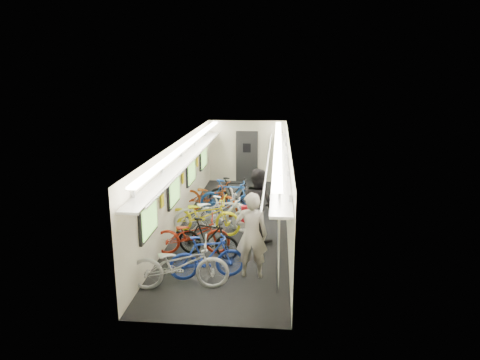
% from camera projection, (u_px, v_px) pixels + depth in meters
% --- Properties ---
extents(train_car_shell, '(10.00, 10.00, 10.00)m').
position_uv_depth(train_car_shell, '(224.00, 162.00, 12.45)').
color(train_car_shell, black).
rests_on(train_car_shell, ground).
extents(bicycle_0, '(2.04, 0.94, 1.03)m').
position_uv_depth(bicycle_0, '(179.00, 265.00, 8.43)').
color(bicycle_0, '#ACABB0').
rests_on(bicycle_0, ground).
extents(bicycle_1, '(1.65, 0.85, 0.95)m').
position_uv_depth(bicycle_1, '(207.00, 257.00, 8.86)').
color(bicycle_1, '#1B34A2').
rests_on(bicycle_1, ground).
extents(bicycle_2, '(1.86, 0.84, 0.94)m').
position_uv_depth(bicycle_2, '(192.00, 235.00, 10.09)').
color(bicycle_2, maroon).
rests_on(bicycle_2, ground).
extents(bicycle_3, '(1.62, 0.85, 0.94)m').
position_uv_depth(bicycle_3, '(208.00, 238.00, 9.91)').
color(bicycle_3, black).
rests_on(bicycle_3, ground).
extents(bicycle_4, '(2.09, 0.97, 1.06)m').
position_uv_depth(bicycle_4, '(204.00, 215.00, 11.31)').
color(bicycle_4, yellow).
rests_on(bicycle_4, ground).
extents(bicycle_5, '(1.67, 0.75, 0.97)m').
position_uv_depth(bicycle_5, '(226.00, 214.00, 11.56)').
color(bicycle_5, white).
rests_on(bicycle_5, ground).
extents(bicycle_6, '(2.24, 1.38, 1.11)m').
position_uv_depth(bicycle_6, '(213.00, 212.00, 11.49)').
color(bicycle_6, silver).
rests_on(bicycle_6, ground).
extents(bicycle_7, '(1.90, 0.73, 1.11)m').
position_uv_depth(bicycle_7, '(230.00, 198.00, 12.75)').
color(bicycle_7, '#184293').
rests_on(bicycle_7, ground).
extents(bicycle_8, '(2.06, 1.43, 1.02)m').
position_uv_depth(bicycle_8, '(210.00, 197.00, 12.96)').
color(bicycle_8, '#943910').
rests_on(bicycle_8, ground).
extents(bicycle_9, '(1.61, 0.50, 0.96)m').
position_uv_depth(bicycle_9, '(234.00, 192.00, 13.65)').
color(bicycle_9, black).
rests_on(bicycle_9, ground).
extents(passenger_near, '(0.69, 0.46, 1.84)m').
position_uv_depth(passenger_near, '(252.00, 235.00, 8.86)').
color(passenger_near, gray).
rests_on(passenger_near, ground).
extents(passenger_mid, '(1.16, 1.14, 1.88)m').
position_uv_depth(passenger_mid, '(258.00, 205.00, 10.83)').
color(passenger_mid, black).
rests_on(passenger_mid, ground).
extents(backpack, '(0.28, 0.19, 0.38)m').
position_uv_depth(backpack, '(247.00, 215.00, 9.03)').
color(backpack, '#A7101A').
rests_on(backpack, passenger_near).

